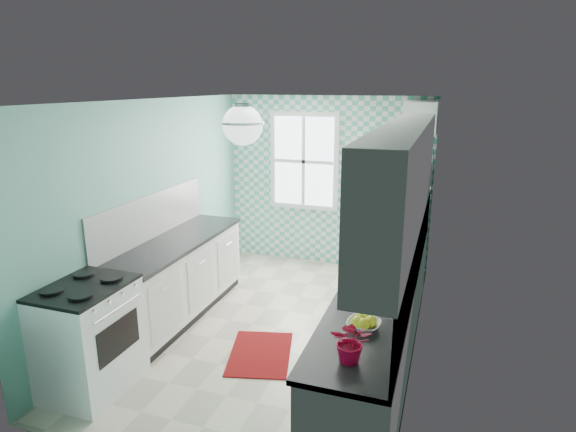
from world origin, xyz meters
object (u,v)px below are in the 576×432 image
(fruit_bowl, at_px, (364,325))
(microwave, at_px, (404,151))
(potted_plant, at_px, (352,341))
(fridge, at_px, (399,223))
(stove, at_px, (89,336))
(sink, at_px, (394,249))
(ceiling_light, at_px, (243,125))

(fruit_bowl, relative_size, microwave, 0.51)
(potted_plant, bearing_deg, fridge, 91.41)
(stove, distance_m, potted_plant, 2.49)
(sink, height_order, microwave, microwave)
(stove, xyz_separation_m, microwave, (2.31, 3.33, 1.31))
(fridge, bearing_deg, fruit_bowl, -91.60)
(stove, bearing_deg, potted_plant, -7.31)
(ceiling_light, xyz_separation_m, sink, (1.20, 1.24, -1.39))
(stove, xyz_separation_m, fruit_bowl, (2.40, 0.12, 0.46))
(fridge, bearing_deg, stove, -127.97)
(fruit_bowl, xyz_separation_m, microwave, (-0.09, 3.20, 0.85))
(fruit_bowl, distance_m, potted_plant, 0.47)
(sink, relative_size, microwave, 1.13)
(potted_plant, bearing_deg, fruit_bowl, 90.00)
(ceiling_light, relative_size, microwave, 0.74)
(fruit_bowl, height_order, potted_plant, potted_plant)
(stove, relative_size, microwave, 2.05)
(fridge, relative_size, stove, 1.73)
(potted_plant, bearing_deg, microwave, 91.41)
(ceiling_light, xyz_separation_m, microwave, (1.11, 2.58, -0.51))
(ceiling_light, height_order, stove, ceiling_light)
(sink, height_order, fruit_bowl, sink)
(ceiling_light, distance_m, stove, 2.30)
(fruit_bowl, bearing_deg, potted_plant, -90.00)
(ceiling_light, height_order, fruit_bowl, ceiling_light)
(ceiling_light, distance_m, potted_plant, 2.03)
(fridge, distance_m, microwave, 0.97)
(fruit_bowl, xyz_separation_m, potted_plant, (0.00, -0.45, 0.11))
(microwave, bearing_deg, stove, 58.18)
(potted_plant, xyz_separation_m, microwave, (-0.09, 3.66, 0.73))
(ceiling_light, height_order, microwave, ceiling_light)
(ceiling_light, distance_m, fridge, 3.17)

